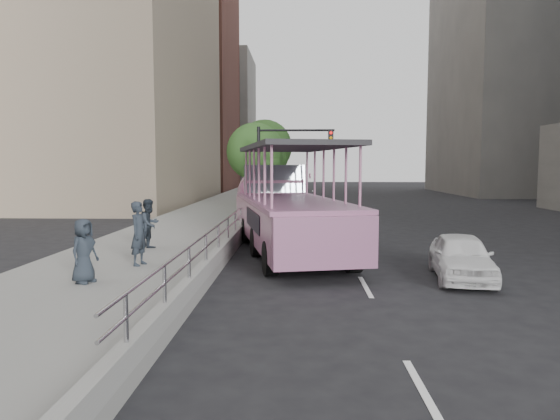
{
  "coord_description": "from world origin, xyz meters",
  "views": [
    {
      "loc": [
        -0.73,
        -14.67,
        3.12
      ],
      "look_at": [
        -1.33,
        1.51,
        1.66
      ],
      "focal_mm": 32.0,
      "sensor_mm": 36.0,
      "label": 1
    }
  ],
  "objects_px": {
    "duck_boat": "(285,211)",
    "pedestrian_near": "(139,233)",
    "pedestrian_mid": "(150,224)",
    "pedestrian_far": "(84,251)",
    "street_tree_far": "(266,149)",
    "street_tree_near": "(257,154)",
    "car": "(461,256)",
    "traffic_signal": "(281,158)",
    "parking_sign": "(257,192)"
  },
  "relations": [
    {
      "from": "pedestrian_near",
      "to": "parking_sign",
      "type": "relative_size",
      "value": 0.6
    },
    {
      "from": "car",
      "to": "street_tree_near",
      "type": "bearing_deg",
      "value": 121.26
    },
    {
      "from": "duck_boat",
      "to": "street_tree_near",
      "type": "relative_size",
      "value": 2.06
    },
    {
      "from": "street_tree_far",
      "to": "pedestrian_near",
      "type": "bearing_deg",
      "value": -95.27
    },
    {
      "from": "pedestrian_mid",
      "to": "street_tree_far",
      "type": "height_order",
      "value": "street_tree_far"
    },
    {
      "from": "street_tree_near",
      "to": "traffic_signal",
      "type": "bearing_deg",
      "value": -65.02
    },
    {
      "from": "duck_boat",
      "to": "street_tree_near",
      "type": "distance_m",
      "value": 12.59
    },
    {
      "from": "duck_boat",
      "to": "pedestrian_mid",
      "type": "xyz_separation_m",
      "value": [
        -4.51,
        -1.92,
        -0.27
      ]
    },
    {
      "from": "duck_boat",
      "to": "traffic_signal",
      "type": "distance_m",
      "value": 9.01
    },
    {
      "from": "pedestrian_mid",
      "to": "pedestrian_far",
      "type": "bearing_deg",
      "value": -157.05
    },
    {
      "from": "street_tree_far",
      "to": "pedestrian_far",
      "type": "bearing_deg",
      "value": -96.31
    },
    {
      "from": "street_tree_near",
      "to": "car",
      "type": "bearing_deg",
      "value": -67.42
    },
    {
      "from": "car",
      "to": "pedestrian_near",
      "type": "bearing_deg",
      "value": -171.91
    },
    {
      "from": "pedestrian_near",
      "to": "street_tree_far",
      "type": "relative_size",
      "value": 0.28
    },
    {
      "from": "pedestrian_far",
      "to": "duck_boat",
      "type": "bearing_deg",
      "value": -15.12
    },
    {
      "from": "car",
      "to": "pedestrian_near",
      "type": "relative_size",
      "value": 2.03
    },
    {
      "from": "traffic_signal",
      "to": "pedestrian_near",
      "type": "bearing_deg",
      "value": -104.64
    },
    {
      "from": "duck_boat",
      "to": "pedestrian_far",
      "type": "relative_size",
      "value": 7.61
    },
    {
      "from": "duck_boat",
      "to": "pedestrian_near",
      "type": "xyz_separation_m",
      "value": [
        -3.97,
        -4.66,
        -0.21
      ]
    },
    {
      "from": "pedestrian_far",
      "to": "street_tree_near",
      "type": "relative_size",
      "value": 0.27
    },
    {
      "from": "car",
      "to": "street_tree_far",
      "type": "height_order",
      "value": "street_tree_far"
    },
    {
      "from": "car",
      "to": "pedestrian_far",
      "type": "bearing_deg",
      "value": -159.23
    },
    {
      "from": "pedestrian_mid",
      "to": "parking_sign",
      "type": "distance_m",
      "value": 8.02
    },
    {
      "from": "pedestrian_mid",
      "to": "parking_sign",
      "type": "height_order",
      "value": "parking_sign"
    },
    {
      "from": "pedestrian_near",
      "to": "pedestrian_mid",
      "type": "height_order",
      "value": "pedestrian_near"
    },
    {
      "from": "car",
      "to": "pedestrian_far",
      "type": "relative_size",
      "value": 2.37
    },
    {
      "from": "pedestrian_near",
      "to": "parking_sign",
      "type": "bearing_deg",
      "value": 0.39
    },
    {
      "from": "traffic_signal",
      "to": "car",
      "type": "bearing_deg",
      "value": -68.04
    },
    {
      "from": "car",
      "to": "street_tree_near",
      "type": "xyz_separation_m",
      "value": [
        -7.04,
        16.93,
        3.19
      ]
    },
    {
      "from": "duck_boat",
      "to": "car",
      "type": "bearing_deg",
      "value": -43.66
    },
    {
      "from": "car",
      "to": "pedestrian_far",
      "type": "xyz_separation_m",
      "value": [
        -9.6,
        -2.06,
        0.45
      ]
    },
    {
      "from": "car",
      "to": "pedestrian_mid",
      "type": "bearing_deg",
      "value": 172.05
    },
    {
      "from": "pedestrian_mid",
      "to": "street_tree_near",
      "type": "bearing_deg",
      "value": 14.54
    },
    {
      "from": "parking_sign",
      "to": "duck_boat",
      "type": "bearing_deg",
      "value": -74.6
    },
    {
      "from": "traffic_signal",
      "to": "street_tree_near",
      "type": "bearing_deg",
      "value": 114.98
    },
    {
      "from": "street_tree_near",
      "to": "street_tree_far",
      "type": "bearing_deg",
      "value": 88.09
    },
    {
      "from": "pedestrian_near",
      "to": "pedestrian_far",
      "type": "height_order",
      "value": "pedestrian_near"
    },
    {
      "from": "duck_boat",
      "to": "street_tree_near",
      "type": "height_order",
      "value": "street_tree_near"
    },
    {
      "from": "duck_boat",
      "to": "parking_sign",
      "type": "bearing_deg",
      "value": 105.4
    },
    {
      "from": "car",
      "to": "traffic_signal",
      "type": "relative_size",
      "value": 0.71
    },
    {
      "from": "pedestrian_far",
      "to": "parking_sign",
      "type": "bearing_deg",
      "value": 4.86
    },
    {
      "from": "pedestrian_near",
      "to": "pedestrian_mid",
      "type": "distance_m",
      "value": 2.79
    },
    {
      "from": "street_tree_far",
      "to": "street_tree_near",
      "type": "bearing_deg",
      "value": -91.91
    },
    {
      "from": "pedestrian_near",
      "to": "pedestrian_far",
      "type": "distance_m",
      "value": 2.25
    },
    {
      "from": "pedestrian_mid",
      "to": "parking_sign",
      "type": "relative_size",
      "value": 0.56
    },
    {
      "from": "car",
      "to": "traffic_signal",
      "type": "height_order",
      "value": "traffic_signal"
    },
    {
      "from": "car",
      "to": "street_tree_near",
      "type": "relative_size",
      "value": 0.64
    },
    {
      "from": "pedestrian_mid",
      "to": "pedestrian_far",
      "type": "relative_size",
      "value": 1.09
    },
    {
      "from": "car",
      "to": "pedestrian_mid",
      "type": "relative_size",
      "value": 2.18
    },
    {
      "from": "car",
      "to": "pedestrian_mid",
      "type": "height_order",
      "value": "pedestrian_mid"
    }
  ]
}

